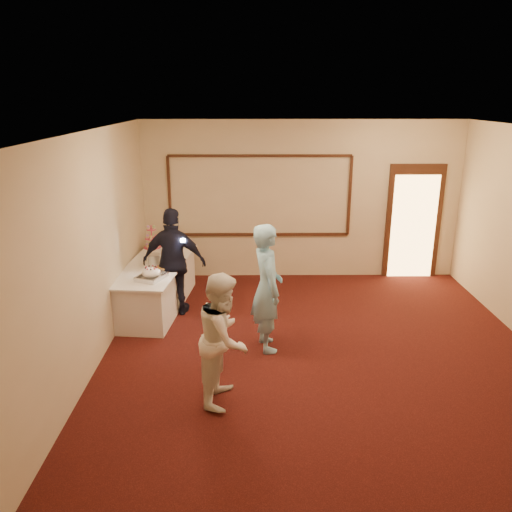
% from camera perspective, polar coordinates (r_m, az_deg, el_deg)
% --- Properties ---
extents(floor, '(7.00, 7.00, 0.00)m').
position_cam_1_polar(floor, '(6.81, 7.82, -12.34)').
color(floor, black).
rests_on(floor, ground).
extents(room_walls, '(6.04, 7.04, 3.02)m').
position_cam_1_polar(room_walls, '(6.06, 8.62, 4.45)').
color(room_walls, beige).
rests_on(room_walls, floor).
extents(wall_molding, '(3.45, 0.04, 1.55)m').
position_cam_1_polar(wall_molding, '(9.46, 0.43, 6.87)').
color(wall_molding, '#341E0F').
rests_on(wall_molding, room_walls).
extents(doorway, '(1.05, 0.07, 2.20)m').
position_cam_1_polar(doorway, '(10.05, 17.53, 3.66)').
color(doorway, '#341E0F').
rests_on(doorway, floor).
extents(buffet_table, '(1.15, 2.43, 0.77)m').
position_cam_1_polar(buffet_table, '(8.49, -11.29, -3.33)').
color(buffet_table, white).
rests_on(buffet_table, floor).
extents(pavlova_tray, '(0.48, 0.55, 0.18)m').
position_cam_1_polar(pavlova_tray, '(7.67, -11.88, -2.03)').
color(pavlova_tray, '#B9BCC1').
rests_on(pavlova_tray, buffet_table).
extents(cupcake_stand, '(0.31, 0.31, 0.46)m').
position_cam_1_polar(cupcake_stand, '(9.21, -11.82, 1.93)').
color(cupcake_stand, '#D03F64').
rests_on(cupcake_stand, buffet_table).
extents(plate_stack_a, '(0.21, 0.21, 0.17)m').
position_cam_1_polar(plate_stack_a, '(8.32, -11.57, -0.36)').
color(plate_stack_a, white).
rests_on(plate_stack_a, buffet_table).
extents(plate_stack_b, '(0.20, 0.20, 0.17)m').
position_cam_1_polar(plate_stack_b, '(8.57, -9.67, 0.28)').
color(plate_stack_b, white).
rests_on(plate_stack_b, buffet_table).
extents(tart, '(0.26, 0.26, 0.05)m').
position_cam_1_polar(tart, '(8.02, -10.96, -1.49)').
color(tart, white).
rests_on(tart, buffet_table).
extents(man, '(0.56, 0.74, 1.80)m').
position_cam_1_polar(man, '(6.84, 1.27, -3.65)').
color(man, '#8BCCEA').
rests_on(man, floor).
extents(woman, '(0.71, 0.85, 1.56)m').
position_cam_1_polar(woman, '(5.76, -3.69, -9.35)').
color(woman, white).
rests_on(woman, floor).
extents(guest, '(1.07, 0.56, 1.75)m').
position_cam_1_polar(guest, '(8.05, -9.34, -0.70)').
color(guest, black).
rests_on(guest, floor).
extents(camera_flash, '(0.07, 0.04, 0.05)m').
position_cam_1_polar(camera_flash, '(7.75, -8.36, 1.78)').
color(camera_flash, white).
rests_on(camera_flash, guest).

